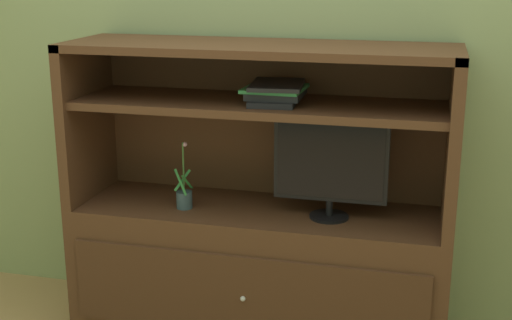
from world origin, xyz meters
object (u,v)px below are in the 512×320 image
object	(u,v)px
media_console	(259,244)
magazine_stack	(276,92)
tv_monitor	(331,165)
potted_plant	(184,197)

from	to	relation	value
media_console	magazine_stack	world-z (taller)	media_console
media_console	tv_monitor	world-z (taller)	media_console
potted_plant	magazine_stack	size ratio (longest dim) A/B	0.91
potted_plant	magazine_stack	distance (m)	0.66
potted_plant	media_console	bearing A→B (deg)	13.73
potted_plant	magazine_stack	xyz separation A→B (m)	(0.42, 0.08, 0.50)
media_console	magazine_stack	distance (m)	0.74
tv_monitor	magazine_stack	bearing A→B (deg)	171.02
tv_monitor	magazine_stack	xyz separation A→B (m)	(-0.26, 0.04, 0.30)
potted_plant	magazine_stack	world-z (taller)	magazine_stack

